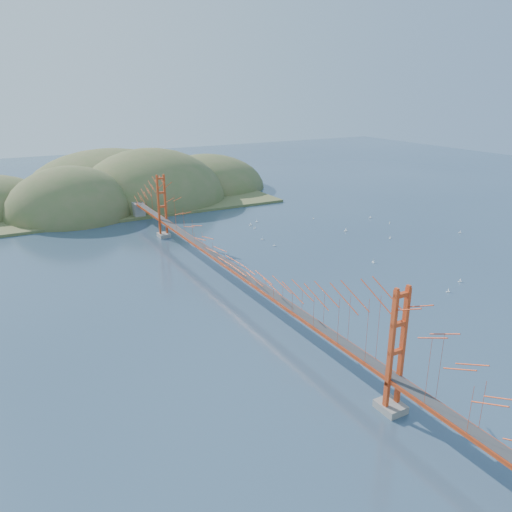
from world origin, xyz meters
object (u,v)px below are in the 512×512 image
sailboat_1 (274,245)px  bridge (235,243)px  sailboat_2 (460,281)px  sailboat_0 (373,262)px

sailboat_1 → bridge: bearing=-135.3°
sailboat_2 → bridge: bearing=157.3°
bridge → sailboat_1: 22.47m
sailboat_1 → sailboat_0: bearing=-58.2°
sailboat_2 → sailboat_1: (-14.80, 27.59, -0.00)m
bridge → sailboat_2: bearing=-22.7°
sailboat_2 → sailboat_0: (-5.37, 12.40, 0.01)m
sailboat_2 → sailboat_0: sailboat_0 is taller
sailboat_0 → sailboat_2: bearing=-66.6°
sailboat_1 → sailboat_0: 17.88m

